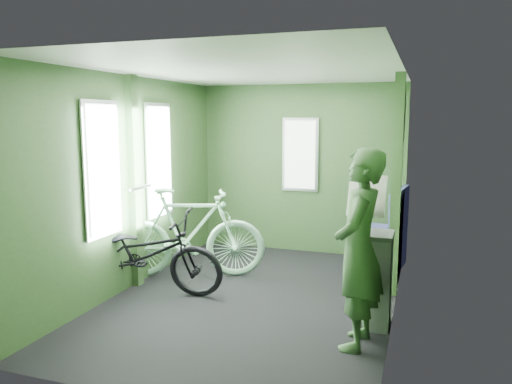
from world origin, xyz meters
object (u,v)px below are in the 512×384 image
(bench_seat, at_px, (380,246))
(waste_box, at_px, (377,280))
(bicycle_black, at_px, (146,294))
(passenger, at_px, (359,249))
(bicycle_mint, at_px, (190,277))

(bench_seat, bearing_deg, waste_box, -78.67)
(bicycle_black, relative_size, bench_seat, 1.67)
(waste_box, bearing_deg, bicycle_black, 178.96)
(passenger, height_order, bench_seat, passenger)
(bicycle_mint, bearing_deg, bench_seat, -83.85)
(bicycle_black, xyz_separation_m, bicycle_mint, (0.18, 0.66, 0.00))
(bench_seat, bearing_deg, bicycle_black, -135.83)
(bicycle_mint, relative_size, passenger, 1.09)
(bicycle_black, distance_m, waste_box, 2.42)
(bicycle_black, relative_size, bicycle_mint, 0.96)
(bicycle_black, bearing_deg, waste_box, -96.65)
(bicycle_black, height_order, bicycle_mint, bicycle_mint)
(passenger, bearing_deg, bicycle_black, -99.04)
(passenger, xyz_separation_m, waste_box, (0.11, 0.45, -0.39))
(passenger, xyz_separation_m, bench_seat, (-0.00, 2.18, -0.52))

